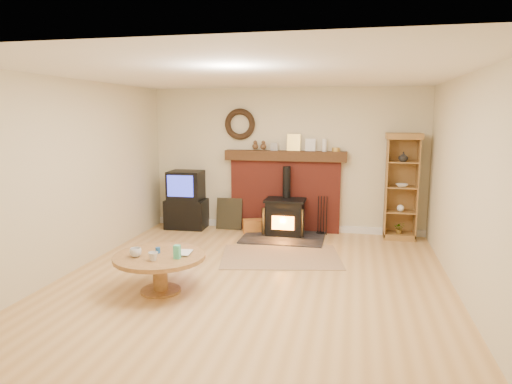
% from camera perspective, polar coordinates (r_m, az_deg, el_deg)
% --- Properties ---
extents(ground, '(5.50, 5.50, 0.00)m').
position_cam_1_polar(ground, '(6.01, -0.38, -11.01)').
color(ground, tan).
rests_on(ground, ground).
extents(room_shell, '(5.02, 5.52, 2.61)m').
position_cam_1_polar(room_shell, '(5.74, -0.36, 5.60)').
color(room_shell, beige).
rests_on(room_shell, ground).
extents(chimney_breast, '(2.20, 0.22, 1.78)m').
position_cam_1_polar(chimney_breast, '(8.36, 3.64, 0.54)').
color(chimney_breast, maroon).
rests_on(chimney_breast, ground).
extents(wood_stove, '(1.40, 1.00, 1.22)m').
position_cam_1_polar(wood_stove, '(8.05, 3.61, -3.33)').
color(wood_stove, black).
rests_on(wood_stove, ground).
extents(area_rug, '(1.96, 1.53, 0.01)m').
position_cam_1_polar(area_rug, '(6.95, 3.10, -8.07)').
color(area_rug, brown).
rests_on(area_rug, ground).
extents(tv_unit, '(0.76, 0.55, 1.09)m').
position_cam_1_polar(tv_unit, '(8.68, -8.72, -1.10)').
color(tv_unit, black).
rests_on(tv_unit, ground).
extents(curio_cabinet, '(0.58, 0.42, 1.82)m').
position_cam_1_polar(curio_cabinet, '(8.17, 17.70, 0.68)').
color(curio_cabinet, olive).
rests_on(curio_cabinet, ground).
extents(firelog_box, '(0.43, 0.35, 0.24)m').
position_cam_1_polar(firelog_box, '(8.33, -0.32, -4.28)').
color(firelog_box, '#C68926').
rests_on(firelog_box, ground).
extents(leaning_painting, '(0.49, 0.13, 0.58)m').
position_cam_1_polar(leaning_painting, '(8.55, -3.36, -2.72)').
color(leaning_painting, black).
rests_on(leaning_painting, ground).
extents(fire_tools, '(0.19, 0.16, 0.70)m').
position_cam_1_polar(fire_tools, '(8.25, 8.16, -4.25)').
color(fire_tools, black).
rests_on(fire_tools, ground).
extents(coffee_table, '(1.10, 1.10, 0.62)m').
position_cam_1_polar(coffee_table, '(5.65, -11.98, -8.54)').
color(coffee_table, brown).
rests_on(coffee_table, ground).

